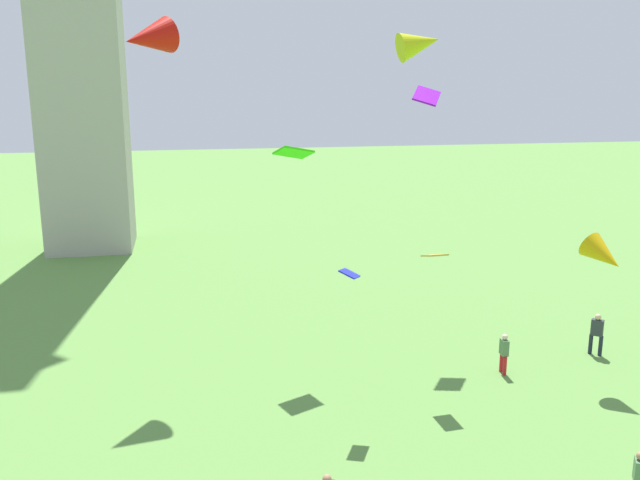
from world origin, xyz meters
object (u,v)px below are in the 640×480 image
Objects in this scene: kite_flying_5 at (420,44)px; person_1 at (638,476)px; kite_flying_1 at (427,96)px; kite_flying_6 at (349,274)px; person_2 at (504,351)px; kite_flying_0 at (294,153)px; kite_flying_3 at (147,38)px; kite_flying_2 at (435,255)px; person_5 at (597,332)px; kite_flying_4 at (604,255)px.

person_1 is at bearing -129.28° from kite_flying_5.
kite_flying_1 reaches higher than kite_flying_6.
kite_flying_0 is at bearing 72.07° from person_2.
kite_flying_3 is at bearing 77.34° from person_2.
kite_flying_2 is at bearing -166.40° from kite_flying_1.
kite_flying_1 is at bearing 56.48° from kite_flying_3.
person_1 is at bearing 7.32° from kite_flying_3.
kite_flying_3 is at bearing 35.02° from person_5.
kite_flying_0 is 6.73m from kite_flying_1.
kite_flying_0 reaches higher than kite_flying_6.
kite_flying_3 is at bearing 149.20° from kite_flying_0.
kite_flying_1 reaches higher than person_1.
person_5 reaches higher than person_2.
kite_flying_1 is 10.67m from kite_flying_5.
kite_flying_3 reaches higher than kite_flying_0.
person_2 is at bearing 135.24° from kite_flying_6.
kite_flying_6 is (-10.19, -0.87, 0.09)m from kite_flying_4.
kite_flying_6 is at bearing -107.02° from person_1.
kite_flying_3 is 11.97m from kite_flying_5.
kite_flying_1 is at bearing 172.53° from kite_flying_6.
kite_flying_4 is at bearing -175.96° from person_1.
kite_flying_4 is at bearing 123.48° from kite_flying_6.
person_1 is at bearing 15.93° from kite_flying_2.
kite_flying_6 is at bearing 173.22° from kite_flying_1.
kite_flying_5 is at bearing -95.72° from kite_flying_0.
kite_flying_4 is (16.66, -5.53, -8.07)m from kite_flying_3.
kite_flying_3 is at bearing -120.38° from kite_flying_2.
person_1 is 13.36m from kite_flying_5.
person_5 is at bearing -92.15° from kite_flying_1.
person_2 is 1.64× the size of kite_flying_2.
person_1 is 9.53m from kite_flying_4.
kite_flying_0 is 0.82× the size of kite_flying_4.
kite_flying_1 is 9.92m from kite_flying_4.
kite_flying_2 is 0.50× the size of kite_flying_4.
kite_flying_4 is at bearing -111.86° from kite_flying_1.
kite_flying_2 reaches higher than person_1.
kite_flying_1 is 1.65× the size of kite_flying_2.
kite_flying_3 is at bearing 142.34° from kite_flying_4.
kite_flying_6 is at bearing 165.60° from kite_flying_4.
kite_flying_2 is at bearing 26.28° from kite_flying_3.
kite_flying_5 is (-8.92, -3.57, 7.45)m from kite_flying_4.
person_5 is 1.09× the size of kite_flying_0.
kite_flying_2 reaches higher than person_5.
kite_flying_1 is (-1.31, 13.98, 9.98)m from person_1.
person_1 is at bearing -177.90° from person_2.
person_5 is 12.84m from kite_flying_6.
person_5 is at bearing -61.67° from kite_flying_5.
person_2 is 0.82× the size of kite_flying_4.
person_1 is 0.82× the size of kite_flying_4.
kite_flying_3 is (-18.23, 3.32, 12.10)m from person_5.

